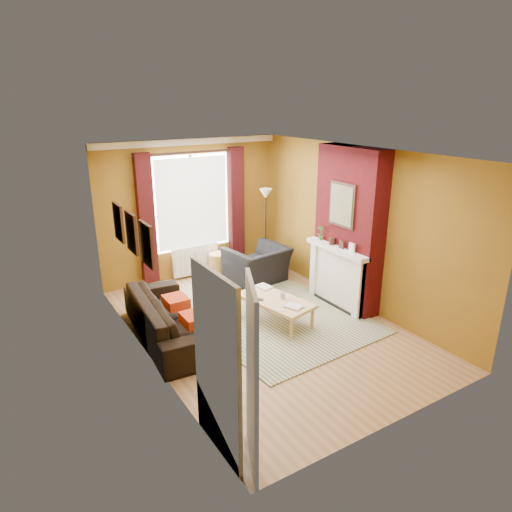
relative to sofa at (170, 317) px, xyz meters
name	(u,v)px	position (x,y,z in m)	size (l,w,h in m)	color
ground	(264,327)	(1.42, -0.48, -0.34)	(5.50, 5.50, 0.00)	olive
room_walls	(288,236)	(2.06, -0.21, 1.04)	(3.82, 5.54, 2.83)	#865F19
striped_rug	(268,312)	(1.75, -0.09, -0.33)	(2.75, 3.67, 0.02)	#315089
sofa	(170,317)	(0.00, 0.00, 0.00)	(2.34, 0.91, 0.68)	black
armchair	(257,265)	(2.33, 1.22, 0.02)	(1.12, 0.98, 0.73)	black
coffee_table	(275,302)	(1.65, -0.46, 0.04)	(0.92, 1.40, 0.43)	#D5B07B
wicker_stool	(219,265)	(1.82, 1.90, -0.09)	(0.51, 0.51, 0.50)	#A07C45
floor_lamp	(266,207)	(2.80, 1.64, 1.07)	(0.31, 0.31, 1.79)	black
book_a	(290,309)	(1.63, -0.89, 0.10)	(0.21, 0.28, 0.03)	#999999
book_b	(260,288)	(1.66, 0.04, 0.10)	(0.20, 0.28, 0.02)	#999999
mug	(283,296)	(1.77, -0.49, 0.13)	(0.10, 0.10, 0.10)	#999999
tv_remote	(258,299)	(1.41, -0.33, 0.10)	(0.13, 0.17, 0.02)	#262628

